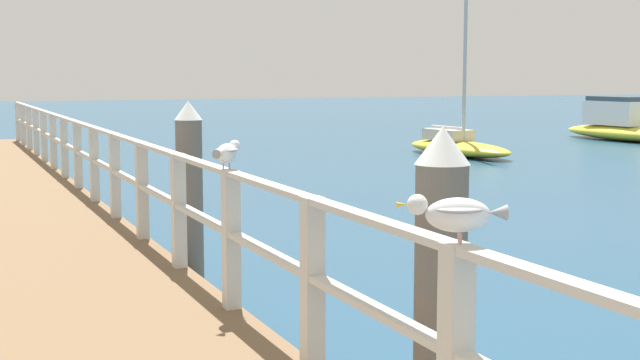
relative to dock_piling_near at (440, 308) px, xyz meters
The scene contains 7 objects.
pier_railing 8.71m from the dock_piling_near, 92.50° to the left, with size 0.12×25.29×1.08m.
dock_piling_near is the anchor object (origin of this frame).
dock_piling_far 4.98m from the dock_piling_near, 90.00° to the left, with size 0.29×0.29×1.96m.
seagull_foreground 1.05m from the dock_piling_near, 117.79° to the right, with size 0.45×0.25×0.21m.
seagull_background 2.61m from the dock_piling_near, 98.53° to the left, with size 0.34×0.40×0.21m.
boat_0 19.76m from the dock_piling_near, 56.77° to the left, with size 1.69×4.20×5.27m.
boat_1 26.99m from the dock_piling_near, 44.75° to the left, with size 1.83×5.60×1.50m.
Camera 1 is at (-0.53, 0.85, 2.22)m, focal length 48.41 mm.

